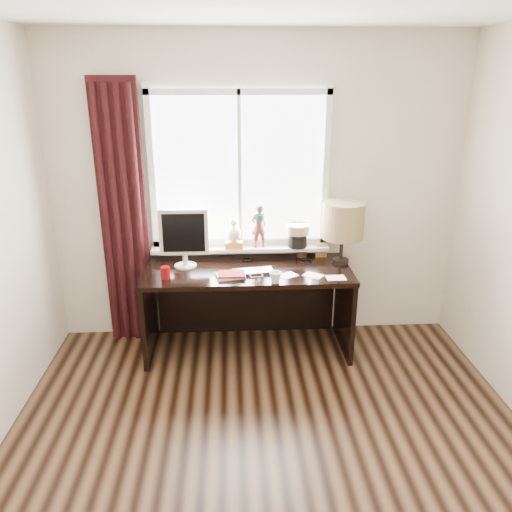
{
  "coord_description": "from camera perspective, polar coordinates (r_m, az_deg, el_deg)",
  "views": [
    {
      "loc": [
        -0.23,
        -2.18,
        2.26
      ],
      "look_at": [
        -0.05,
        1.25,
        1.0
      ],
      "focal_mm": 35.0,
      "sensor_mm": 36.0,
      "label": 1
    }
  ],
  "objects": [
    {
      "name": "floor",
      "position": [
        3.15,
        2.33,
        -25.76
      ],
      "size": [
        3.5,
        4.0,
        0.0
      ],
      "primitive_type": "cube",
      "color": "#523722",
      "rests_on": "ground"
    },
    {
      "name": "wall_back",
      "position": [
        4.29,
        0.14,
        7.23
      ],
      "size": [
        3.5,
        0.0,
        2.6
      ],
      "primitive_type": "cube",
      "rotation": [
        1.57,
        0.0,
        0.0
      ],
      "color": "#C7B39B",
      "rests_on": "ground"
    },
    {
      "name": "laptop",
      "position": [
        4.01,
        -0.28,
        -1.77
      ],
      "size": [
        0.36,
        0.26,
        0.03
      ],
      "primitive_type": "imported",
      "rotation": [
        0.0,
        0.0,
        0.17
      ],
      "color": "silver",
      "rests_on": "desk"
    },
    {
      "name": "mug",
      "position": [
        3.82,
        2.22,
        -2.42
      ],
      "size": [
        0.12,
        0.11,
        0.09
      ],
      "primitive_type": "imported",
      "rotation": [
        0.0,
        0.0,
        0.32
      ],
      "color": "white",
      "rests_on": "desk"
    },
    {
      "name": "red_cup",
      "position": [
        3.96,
        -10.31,
        -1.87
      ],
      "size": [
        0.07,
        0.07,
        0.1
      ],
      "primitive_type": "cylinder",
      "color": "#740507",
      "rests_on": "desk"
    },
    {
      "name": "window",
      "position": [
        4.24,
        -1.72,
        7.09
      ],
      "size": [
        1.52,
        0.22,
        1.4
      ],
      "color": "white",
      "rests_on": "ground"
    },
    {
      "name": "curtain",
      "position": [
        4.34,
        -14.94,
        4.15
      ],
      "size": [
        0.38,
        0.09,
        2.25
      ],
      "color": "black",
      "rests_on": "floor"
    },
    {
      "name": "desk",
      "position": [
        4.28,
        -1.0,
        -4.03
      ],
      "size": [
        1.7,
        0.7,
        0.75
      ],
      "color": "black",
      "rests_on": "floor"
    },
    {
      "name": "monitor",
      "position": [
        4.09,
        -8.24,
        2.42
      ],
      "size": [
        0.4,
        0.18,
        0.49
      ],
      "color": "beige",
      "rests_on": "desk"
    },
    {
      "name": "notebook_stack",
      "position": [
        3.94,
        -2.9,
        -2.16
      ],
      "size": [
        0.25,
        0.2,
        0.03
      ],
      "color": "beige",
      "rests_on": "desk"
    },
    {
      "name": "brush_holder",
      "position": [
        4.37,
        5.25,
        0.72
      ],
      "size": [
        0.09,
        0.09,
        0.25
      ],
      "color": "black",
      "rests_on": "desk"
    },
    {
      "name": "icon_frame",
      "position": [
        4.38,
        7.48,
        0.69
      ],
      "size": [
        0.1,
        0.02,
        0.13
      ],
      "color": "gold",
      "rests_on": "desk"
    },
    {
      "name": "table_lamp",
      "position": [
        4.19,
        9.91,
        3.94
      ],
      "size": [
        0.35,
        0.35,
        0.52
      ],
      "color": "black",
      "rests_on": "desk"
    },
    {
      "name": "loose_papers",
      "position": [
        3.97,
        6.44,
        -2.31
      ],
      "size": [
        0.54,
        0.21,
        0.0
      ],
      "color": "white",
      "rests_on": "desk"
    },
    {
      "name": "desk_cables",
      "position": [
        4.19,
        2.18,
        -0.94
      ],
      "size": [
        0.64,
        0.39,
        0.01
      ],
      "color": "black",
      "rests_on": "desk"
    }
  ]
}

